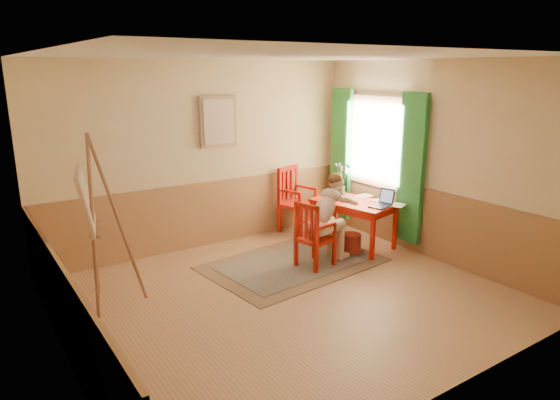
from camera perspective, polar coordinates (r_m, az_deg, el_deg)
room at (r=5.65m, az=1.01°, el=1.89°), size 5.04×4.54×2.84m
wainscot at (r=6.54m, az=-3.03°, el=-4.52°), size 5.00×4.50×1.00m
window at (r=8.02m, az=10.77°, el=5.09°), size 0.12×2.01×2.20m
wall_portrait at (r=7.57m, az=-7.09°, el=8.91°), size 0.60×0.05×0.76m
rug at (r=7.06m, az=1.56°, el=-7.27°), size 2.55×1.83×0.02m
table at (r=7.64m, az=8.41°, el=-0.78°), size 0.98×1.34×0.72m
chair_left at (r=6.80m, az=3.83°, el=-4.04°), size 0.50×0.49×0.94m
chair_back at (r=8.31m, az=1.77°, el=0.03°), size 0.59×0.61×1.09m
figure at (r=6.92m, az=5.49°, el=-1.72°), size 0.98×0.51×1.27m
laptop at (r=7.43m, az=11.67°, el=-0.30°), size 0.43×0.32×0.23m
papers at (r=7.74m, az=10.28°, el=0.05°), size 0.77×1.10×0.00m
vase at (r=7.94m, az=7.12°, el=2.29°), size 0.19×0.28×0.52m
wastebasket at (r=7.48m, az=8.19°, el=-4.97°), size 0.38×0.38×0.30m
easel at (r=5.88m, az=-20.93°, el=-0.69°), size 0.76×0.90×2.01m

